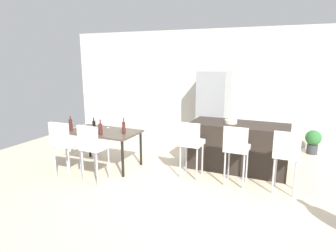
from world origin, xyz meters
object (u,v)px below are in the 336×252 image
at_px(dining_chair_near, 64,141).
at_px(bar_chair_right, 287,152).
at_px(kitchen_island, 238,146).
at_px(bar_chair_middle, 236,146).
at_px(wine_bottle_corner, 124,128).
at_px(refrigerator, 213,107).
at_px(wine_bottle_inner, 101,129).
at_px(wine_glass_left, 108,122).
at_px(wine_bottle_near, 94,127).
at_px(dining_chair_far, 92,145).
at_px(potted_plant, 313,140).
at_px(fruit_bowl, 231,122).
at_px(dining_table, 104,134).
at_px(bar_chair_left, 191,141).
at_px(wine_bottle_end, 71,125).

bearing_deg(dining_chair_near, bar_chair_right, 13.77).
distance_m(kitchen_island, bar_chair_middle, 0.84).
bearing_deg(wine_bottle_corner, refrigerator, 68.97).
bearing_deg(wine_bottle_inner, bar_chair_middle, 10.14).
xyz_separation_m(wine_bottle_inner, wine_glass_left, (-0.23, 0.55, 0.01)).
xyz_separation_m(wine_bottle_near, refrigerator, (1.57, 2.84, 0.05)).
bearing_deg(bar_chair_middle, wine_bottle_near, -171.59).
bearing_deg(dining_chair_far, potted_plant, 42.99).
bearing_deg(bar_chair_middle, wine_bottle_corner, -174.49).
relative_size(wine_bottle_corner, wine_bottle_inner, 1.06).
bearing_deg(wine_bottle_near, kitchen_island, 25.07).
bearing_deg(refrigerator, wine_bottle_inner, -115.57).
xyz_separation_m(bar_chair_right, fruit_bowl, (-1.06, 0.76, 0.26)).
bearing_deg(dining_table, dining_chair_far, -67.55).
bearing_deg(potted_plant, fruit_bowl, -132.97).
distance_m(dining_table, fruit_bowl, 2.53).
relative_size(wine_bottle_corner, wine_glass_left, 1.82).
relative_size(wine_bottle_inner, wine_glass_left, 1.72).
height_order(bar_chair_middle, fruit_bowl, bar_chair_middle).
bearing_deg(bar_chair_left, refrigerator, 96.06).
bearing_deg(dining_table, kitchen_island, 20.66).
distance_m(dining_table, refrigerator, 3.02).
bearing_deg(fruit_bowl, dining_chair_far, -140.53).
xyz_separation_m(dining_chair_near, wine_bottle_end, (-0.28, 0.51, 0.16)).
height_order(kitchen_island, bar_chair_left, bar_chair_left).
relative_size(wine_bottle_near, potted_plant, 0.56).
relative_size(dining_chair_near, wine_bottle_inner, 3.50).
bearing_deg(dining_chair_far, bar_chair_right, 16.45).
bearing_deg(wine_glass_left, wine_bottle_corner, -28.01).
bearing_deg(wine_bottle_corner, bar_chair_left, 9.01).
bearing_deg(wine_bottle_end, refrigerator, 53.24).
relative_size(refrigerator, fruit_bowl, 7.68).
relative_size(dining_chair_near, wine_bottle_corner, 3.32).
bearing_deg(fruit_bowl, bar_chair_middle, -70.71).
bearing_deg(wine_bottle_near, wine_bottle_corner, 19.01).
height_order(wine_bottle_near, wine_glass_left, wine_bottle_near).
bearing_deg(kitchen_island, bar_chair_left, -131.92).
height_order(kitchen_island, dining_chair_near, dining_chair_near).
bearing_deg(dining_chair_near, fruit_bowl, 32.12).
xyz_separation_m(bar_chair_left, wine_bottle_inner, (-1.64, -0.44, 0.16)).
distance_m(wine_bottle_near, wine_glass_left, 0.51).
relative_size(bar_chair_right, wine_bottle_corner, 3.32).
bearing_deg(refrigerator, bar_chair_middle, -66.17).
distance_m(dining_chair_far, potted_plant, 4.93).
distance_m(kitchen_island, dining_chair_near, 3.31).
xyz_separation_m(bar_chair_left, fruit_bowl, (0.56, 0.76, 0.26)).
xyz_separation_m(dining_table, fruit_bowl, (2.35, 0.91, 0.28)).
xyz_separation_m(dining_chair_far, fruit_bowl, (2.03, 1.67, 0.26)).
height_order(wine_bottle_inner, potted_plant, wine_bottle_inner).
relative_size(bar_chair_left, dining_chair_near, 1.00).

